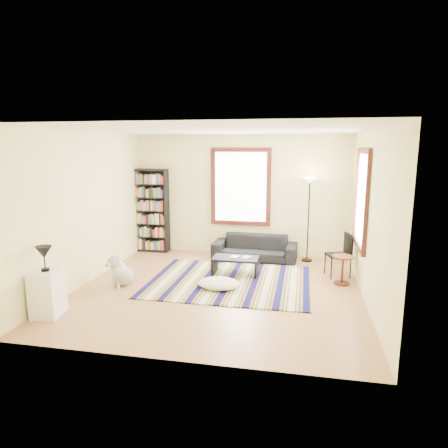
% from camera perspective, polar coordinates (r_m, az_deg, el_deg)
% --- Properties ---
extents(floor, '(5.00, 5.00, 0.10)m').
position_cam_1_polar(floor, '(7.30, -0.78, -9.64)').
color(floor, '#9E7548').
rests_on(floor, ground).
extents(ceiling, '(5.00, 5.00, 0.10)m').
position_cam_1_polar(ceiling, '(6.84, -0.85, 13.74)').
color(ceiling, white).
rests_on(ceiling, floor).
extents(wall_back, '(5.00, 0.10, 2.80)m').
position_cam_1_polar(wall_back, '(9.41, 2.46, 4.14)').
color(wall_back, '#FFF3AB').
rests_on(wall_back, floor).
extents(wall_front, '(5.00, 0.10, 2.80)m').
position_cam_1_polar(wall_front, '(4.51, -7.63, -3.53)').
color(wall_front, '#FFF3AB').
rests_on(wall_front, floor).
extents(wall_left, '(0.10, 5.00, 2.80)m').
position_cam_1_polar(wall_left, '(7.86, -19.33, 2.16)').
color(wall_left, '#FFF3AB').
rests_on(wall_left, floor).
extents(wall_right, '(0.10, 5.00, 2.80)m').
position_cam_1_polar(wall_right, '(6.86, 20.50, 0.88)').
color(wall_right, '#FFF3AB').
rests_on(wall_right, floor).
extents(window_back, '(1.20, 0.06, 1.60)m').
position_cam_1_polar(window_back, '(9.31, 2.39, 5.31)').
color(window_back, white).
rests_on(window_back, wall_back).
extents(window_right, '(0.06, 1.20, 1.60)m').
position_cam_1_polar(window_right, '(7.60, 19.07, 3.43)').
color(window_right, white).
rests_on(window_right, wall_right).
extents(rug, '(3.03, 2.43, 0.02)m').
position_cam_1_polar(rug, '(7.66, 0.82, -8.15)').
color(rug, '#0E0C3F').
rests_on(rug, floor).
extents(sofa, '(1.91, 0.81, 0.55)m').
position_cam_1_polar(sofa, '(9.07, 4.41, -3.38)').
color(sofa, black).
rests_on(sofa, floor).
extents(bookshelf, '(0.90, 0.30, 2.00)m').
position_cam_1_polar(bookshelf, '(9.82, -10.53, 1.90)').
color(bookshelf, black).
rests_on(bookshelf, floor).
extents(coffee_table, '(0.91, 0.51, 0.36)m').
position_cam_1_polar(coffee_table, '(8.00, 1.65, -6.02)').
color(coffee_table, black).
rests_on(coffee_table, floor).
extents(book_a, '(0.19, 0.23, 0.02)m').
position_cam_1_polar(book_a, '(7.97, 0.95, -4.68)').
color(book_a, beige).
rests_on(book_a, coffee_table).
extents(book_b, '(0.20, 0.23, 0.01)m').
position_cam_1_polar(book_b, '(7.98, 2.78, -4.69)').
color(book_b, beige).
rests_on(book_b, coffee_table).
extents(floor_cushion, '(0.82, 0.65, 0.19)m').
position_cam_1_polar(floor_cushion, '(7.28, -0.74, -8.49)').
color(floor_cushion, silver).
rests_on(floor_cushion, floor).
extents(floor_lamp, '(0.37, 0.37, 1.86)m').
position_cam_1_polar(floor_lamp, '(8.97, 11.96, 0.54)').
color(floor_lamp, black).
rests_on(floor_lamp, floor).
extents(side_table, '(0.43, 0.43, 0.54)m').
position_cam_1_polar(side_table, '(7.77, 16.55, -6.33)').
color(side_table, '#461911').
rests_on(side_table, floor).
extents(folding_chair, '(0.52, 0.50, 0.86)m').
position_cam_1_polar(folding_chair, '(8.17, 15.98, -4.28)').
color(folding_chair, black).
rests_on(folding_chair, floor).
extents(white_cabinet, '(0.46, 0.56, 0.70)m').
position_cam_1_polar(white_cabinet, '(6.67, -23.90, -9.02)').
color(white_cabinet, white).
rests_on(white_cabinet, floor).
extents(table_lamp, '(0.27, 0.27, 0.38)m').
position_cam_1_polar(table_lamp, '(6.51, -24.27, -4.53)').
color(table_lamp, black).
rests_on(table_lamp, white_cabinet).
extents(dog, '(0.63, 0.71, 0.59)m').
position_cam_1_polar(dog, '(7.63, -14.25, -6.31)').
color(dog, silver).
rests_on(dog, floor).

